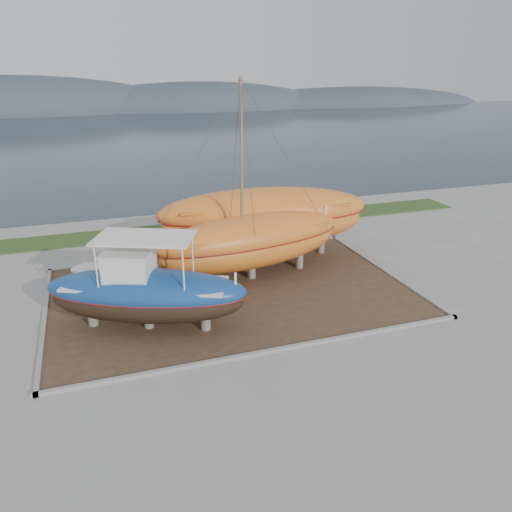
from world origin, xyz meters
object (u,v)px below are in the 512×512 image
object	(u,v)px
orange_sailboat	(251,184)
orange_bare_hull	(264,225)
white_dinghy	(113,276)
blue_caique	(146,283)

from	to	relation	value
orange_sailboat	orange_bare_hull	distance (m)	4.57
orange_bare_hull	orange_sailboat	bearing A→B (deg)	-115.79
white_dinghy	orange_sailboat	bearing A→B (deg)	15.09
blue_caique	orange_bare_hull	xyz separation A→B (m)	(7.88, 6.60, -0.06)
white_dinghy	blue_caique	bearing A→B (deg)	-53.01
orange_sailboat	blue_caique	bearing A→B (deg)	-157.69
blue_caique	white_dinghy	world-z (taller)	blue_caique
white_dinghy	orange_bare_hull	xyz separation A→B (m)	(9.06, 1.70, 1.41)
white_dinghy	orange_sailboat	xyz separation A→B (m)	(7.32, -1.08, 4.59)
blue_caique	orange_sailboat	size ratio (longest dim) A/B	0.82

